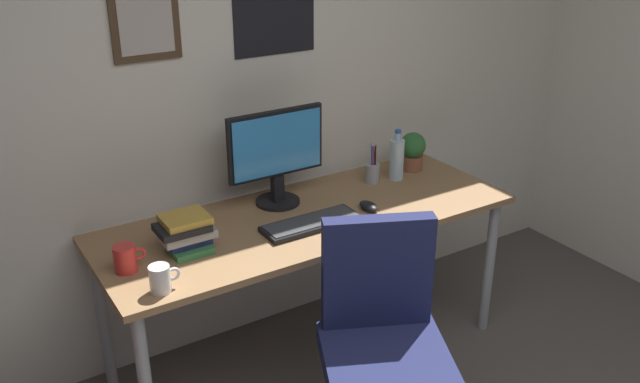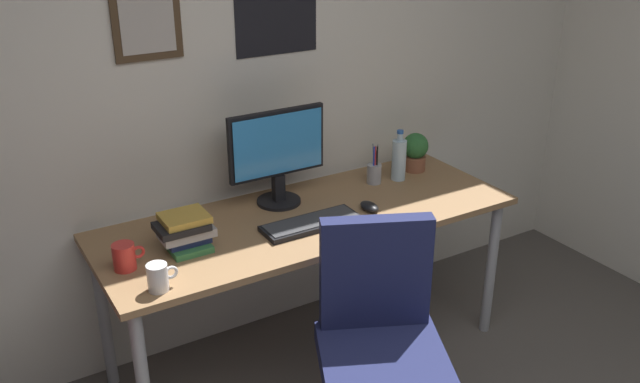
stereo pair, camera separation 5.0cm
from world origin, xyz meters
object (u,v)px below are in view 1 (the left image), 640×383
Objects in this scene: computer_mouse at (369,206)px; coffee_mug_near at (161,279)px; water_bottle at (397,158)px; keyboard at (311,223)px; potted_plant at (413,150)px; coffee_mug_far at (126,258)px; book_stack_left at (186,233)px; pen_cup at (372,172)px; office_chair at (382,334)px; monitor at (276,153)px.

computer_mouse is 0.98× the size of coffee_mug_near.
water_bottle is (0.33, 0.22, 0.09)m from computer_mouse.
potted_plant reaches higher than keyboard.
book_stack_left is (0.25, 0.03, 0.03)m from coffee_mug_far.
keyboard is at bearing -160.13° from potted_plant.
coffee_mug_near is 1.28m from pen_cup.
coffee_mug_far is at bearing -172.92° from water_bottle.
coffee_mug_near is 0.56× the size of pen_cup.
office_chair is 0.99m from coffee_mug_far.
coffee_mug_near is (-1.02, -0.16, 0.03)m from computer_mouse.
water_bottle reaches higher than book_stack_left.
coffee_mug_far reaches higher than coffee_mug_near.
water_bottle reaches higher than potted_plant.
potted_plant is (1.54, 0.23, 0.05)m from coffee_mug_far.
coffee_mug_far is at bearing 142.12° from office_chair.
office_chair reaches higher than keyboard.
computer_mouse is 0.50× the size of book_stack_left.
pen_cup is at bearing -173.17° from potted_plant.
coffee_mug_far is (-0.78, 0.05, 0.04)m from keyboard.
monitor is at bearing 31.83° from coffee_mug_near.
water_bottle reaches higher than coffee_mug_near.
potted_plant is at bearing -0.33° from monitor.
computer_mouse is at bearing 0.23° from keyboard.
potted_plant is at bearing 46.06° from office_chair.
monitor reaches higher than book_stack_left.
book_stack_left is (-1.29, -0.20, -0.03)m from potted_plant.
monitor is 0.54m from pen_cup.
book_stack_left is (-0.52, 0.08, 0.06)m from keyboard.
pen_cup is at bearing 18.39° from coffee_mug_near.
keyboard is at bearing -179.77° from computer_mouse.
monitor is at bearing 91.33° from keyboard.
computer_mouse reaches higher than keyboard.
pen_cup is (1.27, 0.20, 0.00)m from coffee_mug_far.
coffee_mug_near is at bearing 151.27° from office_chair.
keyboard is (0.02, 0.54, 0.23)m from office_chair.
pen_cup is (0.20, 0.24, 0.04)m from computer_mouse.
potted_plant is (1.48, 0.44, 0.05)m from coffee_mug_near.
office_chair is at bearing -90.88° from monitor.
monitor is at bearing 89.12° from office_chair.
water_bottle is at bearing -9.87° from pen_cup.
potted_plant is at bearing 8.44° from coffee_mug_far.
computer_mouse is 1.08m from coffee_mug_far.
office_chair is at bearing -50.68° from book_stack_left.
potted_plant is (0.77, 0.28, 0.09)m from keyboard.
keyboard is at bearing -8.36° from book_stack_left.
monitor reaches higher than coffee_mug_near.
coffee_mug_near is at bearing -148.17° from monitor.
pen_cup is (-0.27, -0.03, -0.05)m from potted_plant.
keyboard is 1.70× the size of water_bottle.
coffee_mug_far is at bearing -163.11° from monitor.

